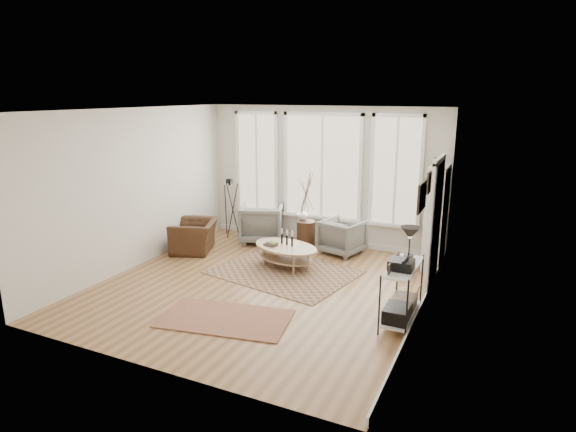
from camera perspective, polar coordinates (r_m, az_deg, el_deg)
The scene contains 17 objects.
room at distance 7.75m, azimuth -3.00°, elevation 1.52°, with size 5.50×5.54×2.90m.
bay_window at distance 10.13m, azimuth 4.06°, elevation 5.60°, with size 4.14×0.12×2.24m.
door at distance 8.11m, azimuth 17.06°, elevation -0.73°, with size 0.09×1.06×2.22m.
bookcase at distance 9.20m, azimuth 17.15°, elevation -0.06°, with size 0.31×0.85×2.06m.
low_shelf at distance 6.97m, azimuth 13.36°, elevation -8.25°, with size 0.38×1.08×1.30m.
wall_art at distance 6.57m, azimuth 15.78°, elevation 2.67°, with size 0.04×0.88×0.44m.
rug_main at distance 8.75m, azimuth -0.50°, elevation -6.67°, with size 2.41×1.81×0.01m, color brown.
rug_runner at distance 7.11m, azimuth -7.47°, elevation -11.91°, with size 1.84×1.02×0.01m, color maroon.
coffee_table at distance 8.91m, azimuth -0.32°, elevation -4.11°, with size 1.49×1.17×0.60m.
armchair_left at distance 10.43m, azimuth -3.13°, elevation -0.84°, with size 0.88×0.91×0.83m, color slate.
armchair_right at distance 9.73m, azimuth 6.45°, elevation -2.44°, with size 0.75×0.77×0.70m, color slate.
side_table at distance 9.90m, azimuth 2.17°, elevation 0.52°, with size 0.39×0.39×1.62m.
vase at distance 10.04m, azimuth 1.73°, elevation 0.24°, with size 0.23×0.23×0.24m, color silver.
accent_chair at distance 10.01m, azimuth -11.02°, elevation -2.34°, with size 0.85×0.97×0.63m, color #3C2415.
tripod_camera at distance 10.85m, azimuth -6.85°, elevation 0.70°, with size 0.46×0.46×1.31m.
book_stack_near at distance 9.24m, azimuth 14.14°, elevation -5.35°, with size 0.24×0.30×0.19m, color brown.
book_stack_far at distance 8.83m, azimuth 13.55°, elevation -6.39°, with size 0.19×0.25×0.16m, color brown.
Camera 1 is at (3.58, -6.64, 3.15)m, focal length 30.00 mm.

